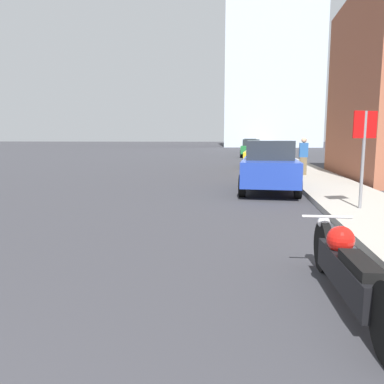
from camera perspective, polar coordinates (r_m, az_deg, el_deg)
The scene contains 8 objects.
sidewalk at distance 39.81m, azimuth 12.45°, elevation 5.59°, with size 2.26×240.00×0.15m.
motorcycle at distance 4.31m, azimuth 22.58°, elevation -10.71°, with size 0.62×2.75×0.77m.
parked_car_blue at distance 12.42m, azimuth 11.70°, elevation 3.87°, with size 1.93×4.08×1.66m.
parked_car_yellow at distance 23.02m, azimuth 10.22°, elevation 5.70°, with size 1.99×3.92×1.55m.
parked_car_green at distance 35.34m, azimuth 8.99°, elevation 6.63°, with size 1.98×3.91×1.65m.
parked_car_silver at distance 46.42m, azimuth 8.83°, elevation 6.99°, with size 1.81×4.59×1.71m.
stop_sign at distance 9.27m, azimuth 24.73°, elevation 6.86°, with size 0.57×0.26×2.19m.
pedestrian at distance 17.04m, azimuth 16.61°, elevation 5.27°, with size 0.36×0.23×1.62m.
Camera 1 is at (2.35, 0.33, 1.74)m, focal length 35.00 mm.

